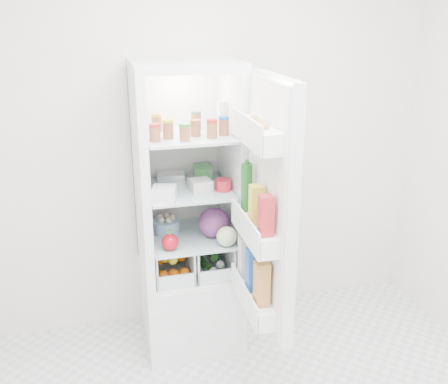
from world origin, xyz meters
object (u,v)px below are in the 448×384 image
object	(u,v)px
mushroom_bowl	(166,226)
fridge_door	(266,212)
refrigerator	(188,243)
red_cabbage	(214,222)

from	to	relation	value
mushroom_bowl	fridge_door	bearing A→B (deg)	-57.07
refrigerator	red_cabbage	distance (m)	0.26
red_cabbage	mushroom_bowl	distance (m)	0.31
refrigerator	fridge_door	bearing A→B (deg)	-65.18
fridge_door	mushroom_bowl	bearing A→B (deg)	34.04
red_cabbage	fridge_door	distance (m)	0.59
refrigerator	red_cabbage	world-z (taller)	refrigerator
refrigerator	fridge_door	world-z (taller)	refrigerator
refrigerator	mushroom_bowl	xyz separation A→B (m)	(-0.13, 0.02, 0.12)
refrigerator	fridge_door	distance (m)	0.82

